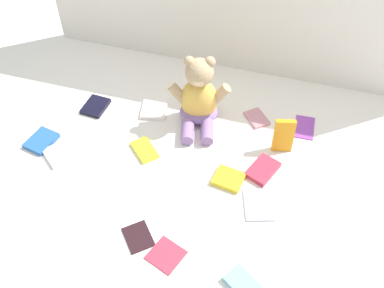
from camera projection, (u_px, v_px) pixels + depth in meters
ground_plane at (204, 144)px, 1.63m from camera, size 3.20×3.20×0.00m
teddy_bear at (199, 99)px, 1.63m from camera, size 0.24×0.23×0.28m
book_case_0 at (41, 141)px, 1.62m from camera, size 0.11×0.12×0.02m
book_case_1 at (304, 127)px, 1.68m from camera, size 0.08×0.12×0.01m
book_case_2 at (154, 110)px, 1.73m from camera, size 0.11×0.11×0.02m
book_case_3 at (257, 118)px, 1.71m from camera, size 0.11×0.11×0.01m
book_case_4 at (166, 255)px, 1.32m from camera, size 0.12×0.12×0.01m
book_case_5 at (96, 106)px, 1.75m from camera, size 0.09×0.11×0.02m
book_case_6 at (245, 286)px, 1.25m from camera, size 0.14×0.12×0.02m
book_case_7 at (263, 170)px, 1.53m from camera, size 0.12×0.14×0.02m
book_case_8 at (145, 150)px, 1.60m from camera, size 0.12×0.12×0.01m
book_case_9 at (284, 136)px, 1.56m from camera, size 0.08×0.05×0.13m
book_case_10 at (138, 237)px, 1.37m from camera, size 0.12×0.13×0.01m
book_case_11 at (56, 156)px, 1.58m from camera, size 0.12×0.11×0.01m
book_case_12 at (259, 204)px, 1.44m from camera, size 0.13×0.15×0.01m
book_case_13 at (229, 179)px, 1.51m from camera, size 0.11×0.10×0.02m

